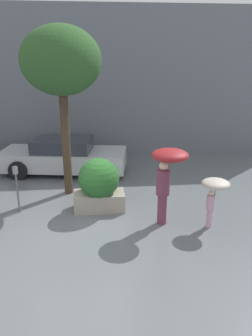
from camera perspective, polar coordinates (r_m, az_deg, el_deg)
ground_plane at (r=8.28m, az=-8.36°, el=-10.79°), size 40.00×40.00×0.00m
building_facade at (r=13.74m, az=-7.76°, el=14.24°), size 18.00×0.30×6.00m
planter_box at (r=8.99m, az=-4.72°, el=-2.84°), size 1.38×1.12×1.49m
person_adult at (r=7.96m, az=7.23°, el=-0.06°), size 0.89×0.89×1.99m
person_child at (r=8.22m, az=15.18°, el=-3.49°), size 0.68×0.68×1.27m
parked_car_near at (r=12.19m, az=-10.84°, el=2.00°), size 4.72×2.44×1.28m
street_tree at (r=9.70m, az=-11.24°, el=17.61°), size 2.26×2.26×4.92m
parking_meter at (r=9.20m, az=-18.57°, el=-1.99°), size 0.14×0.14×1.32m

